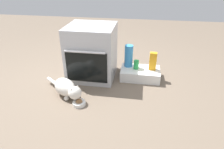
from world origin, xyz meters
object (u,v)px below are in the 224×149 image
at_px(food_bowl, 79,103).
at_px(water_bottle, 129,56).
at_px(pantry_cabinet, 140,74).
at_px(soda_can, 136,65).
at_px(cat, 67,88).
at_px(oven, 92,52).
at_px(juice_carton, 153,61).

xyz_separation_m(food_bowl, water_bottle, (0.47, 0.78, 0.26)).
xyz_separation_m(pantry_cabinet, soda_can, (-0.06, 0.01, 0.13)).
bearing_deg(cat, oven, 109.03).
bearing_deg(oven, water_bottle, 11.90).
bearing_deg(water_bottle, food_bowl, -121.07).
height_order(oven, juice_carton, oven).
bearing_deg(food_bowl, pantry_cabinet, 48.02).
height_order(pantry_cabinet, cat, cat).
relative_size(food_bowl, soda_can, 1.19).
bearing_deg(pantry_cabinet, oven, -177.25).
xyz_separation_m(juice_carton, soda_can, (-0.21, -0.01, -0.06)).
relative_size(pantry_cabinet, soda_can, 4.31).
bearing_deg(cat, soda_can, 74.01).
bearing_deg(juice_carton, cat, -148.75).
bearing_deg(pantry_cabinet, water_bottle, 157.52).
distance_m(cat, juice_carton, 1.15).
distance_m(cat, soda_can, 0.96).
distance_m(pantry_cabinet, soda_can, 0.14).
distance_m(pantry_cabinet, juice_carton, 0.24).
height_order(food_bowl, cat, cat).
bearing_deg(water_bottle, pantry_cabinet, -22.48).
xyz_separation_m(juice_carton, water_bottle, (-0.32, 0.05, 0.03)).
bearing_deg(cat, food_bowl, -0.00).
height_order(food_bowl, soda_can, soda_can).
bearing_deg(pantry_cabinet, cat, -145.02).
height_order(soda_can, water_bottle, water_bottle).
bearing_deg(oven, food_bowl, -89.18).
xyz_separation_m(oven, juice_carton, (0.80, 0.05, -0.10)).
bearing_deg(juice_carton, pantry_cabinet, -173.96).
height_order(cat, soda_can, soda_can).
relative_size(oven, water_bottle, 2.34).
bearing_deg(food_bowl, water_bottle, 58.93).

